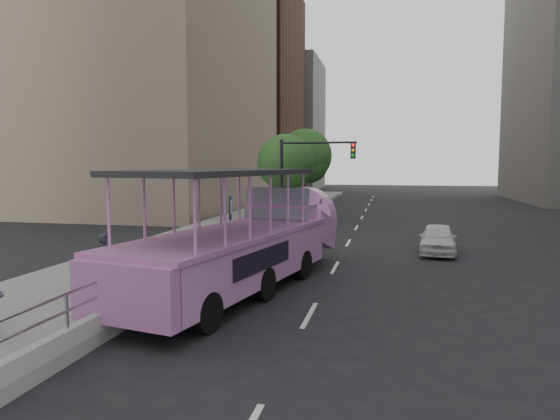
# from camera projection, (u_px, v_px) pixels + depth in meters

# --- Properties ---
(ground) EXTENTS (160.00, 160.00, 0.00)m
(ground) POSITION_uv_depth(u_px,v_px,m) (287.00, 293.00, 14.91)
(ground) COLOR black
(sidewalk) EXTENTS (5.50, 80.00, 0.30)m
(sidewalk) POSITION_uv_depth(u_px,v_px,m) (218.00, 236.00, 25.85)
(sidewalk) COLOR gray
(sidewalk) RESTS_ON ground
(kerb_wall) EXTENTS (0.24, 30.00, 0.36)m
(kerb_wall) POSITION_uv_depth(u_px,v_px,m) (212.00, 260.00, 17.48)
(kerb_wall) COLOR #A4A49F
(kerb_wall) RESTS_ON sidewalk
(guardrail) EXTENTS (0.07, 22.00, 0.71)m
(guardrail) POSITION_uv_depth(u_px,v_px,m) (211.00, 242.00, 17.42)
(guardrail) COLOR #A5A5AA
(guardrail) RESTS_ON kerb_wall
(duck_boat) EXTENTS (4.81, 11.40, 3.69)m
(duck_boat) POSITION_uv_depth(u_px,v_px,m) (247.00, 244.00, 15.60)
(duck_boat) COLOR black
(duck_boat) RESTS_ON ground
(car) EXTENTS (1.82, 3.85, 1.27)m
(car) POSITION_uv_depth(u_px,v_px,m) (438.00, 239.00, 21.50)
(car) COLOR silver
(car) RESTS_ON ground
(pedestrian_near) EXTENTS (0.59, 0.68, 1.57)m
(pedestrian_near) POSITION_uv_depth(u_px,v_px,m) (105.00, 261.00, 14.32)
(pedestrian_near) COLOR #252A36
(pedestrian_near) RESTS_ON sidewalk
(parking_sign) EXTENTS (0.13, 0.59, 2.64)m
(parking_sign) POSITION_uv_depth(u_px,v_px,m) (231.00, 221.00, 19.09)
(parking_sign) COLOR black
(parking_sign) RESTS_ON ground
(traffic_signal) EXTENTS (4.20, 0.32, 5.20)m
(traffic_signal) POSITION_uv_depth(u_px,v_px,m) (303.00, 171.00, 27.11)
(traffic_signal) COLOR black
(traffic_signal) RESTS_ON ground
(street_tree_near) EXTENTS (3.52, 3.52, 5.72)m
(street_tree_near) POSITION_uv_depth(u_px,v_px,m) (287.00, 165.00, 30.75)
(street_tree_near) COLOR #352618
(street_tree_near) RESTS_ON ground
(street_tree_far) EXTENTS (3.97, 3.97, 6.45)m
(street_tree_far) POSITION_uv_depth(u_px,v_px,m) (306.00, 158.00, 36.50)
(street_tree_far) COLOR #352618
(street_tree_far) RESTS_ON ground
(midrise_brick) EXTENTS (18.00, 16.00, 26.00)m
(midrise_brick) POSITION_uv_depth(u_px,v_px,m) (226.00, 93.00, 64.26)
(midrise_brick) COLOR brown
(midrise_brick) RESTS_ON ground
(midrise_stone_b) EXTENTS (16.00, 14.00, 20.00)m
(midrise_stone_b) POSITION_uv_depth(u_px,v_px,m) (270.00, 126.00, 79.66)
(midrise_stone_b) COLOR slate
(midrise_stone_b) RESTS_ON ground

